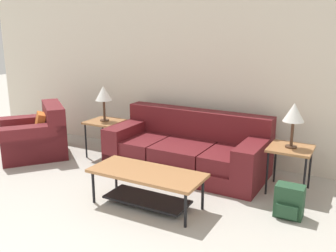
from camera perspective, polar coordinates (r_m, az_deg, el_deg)
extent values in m
cube|color=silver|center=(5.64, 6.05, 7.89)|extent=(8.82, 0.06, 2.60)
cube|color=maroon|center=(5.29, 2.72, -5.78)|extent=(2.22, 1.03, 0.22)
cube|color=maroon|center=(5.56, -4.12, -2.50)|extent=(0.73, 0.90, 0.20)
cube|color=maroon|center=(5.21, 2.64, -3.68)|extent=(0.73, 0.90, 0.20)
cube|color=maroon|center=(4.94, 10.29, -4.95)|extent=(0.73, 0.90, 0.20)
cube|color=maroon|center=(5.45, 4.50, 0.42)|extent=(2.21, 0.30, 0.40)
cube|color=maroon|center=(5.71, -5.91, -2.40)|extent=(0.30, 0.99, 0.58)
cube|color=maroon|center=(4.90, 12.86, -5.61)|extent=(0.30, 0.99, 0.58)
cube|color=maroon|center=(6.30, -19.81, -2.43)|extent=(1.34, 1.33, 0.40)
cube|color=maroon|center=(6.22, -17.05, 1.41)|extent=(0.92, 0.81, 0.40)
cube|color=maroon|center=(6.62, -20.06, -0.93)|extent=(0.79, 0.89, 0.56)
cube|color=maroon|center=(5.94, -19.66, -2.63)|extent=(0.79, 0.89, 0.56)
cube|color=orange|center=(6.23, -18.98, 0.32)|extent=(0.38, 0.36, 0.36)
cube|color=#A87042|center=(4.20, -3.27, -7.16)|extent=(1.30, 0.56, 0.04)
cylinder|color=black|center=(4.44, -11.31, -9.11)|extent=(0.03, 0.03, 0.38)
cylinder|color=black|center=(3.85, 2.68, -12.67)|extent=(0.03, 0.03, 0.38)
cylinder|color=black|center=(4.75, -7.94, -7.31)|extent=(0.03, 0.03, 0.38)
cylinder|color=black|center=(4.21, 5.31, -10.22)|extent=(0.03, 0.03, 0.38)
cube|color=black|center=(4.33, -3.21, -11.09)|extent=(0.97, 0.39, 0.02)
cube|color=#A87042|center=(5.87, -9.62, 0.65)|extent=(0.51, 0.51, 0.03)
cylinder|color=black|center=(5.92, -12.41, -2.23)|extent=(0.03, 0.03, 0.54)
cylinder|color=black|center=(5.66, -9.10, -2.86)|extent=(0.03, 0.03, 0.54)
cylinder|color=black|center=(6.24, -9.87, -1.25)|extent=(0.03, 0.03, 0.54)
cylinder|color=black|center=(5.99, -6.64, -1.80)|extent=(0.03, 0.03, 0.54)
cube|color=#A87042|center=(4.75, 18.20, -3.28)|extent=(0.51, 0.51, 0.03)
cylinder|color=black|center=(4.68, 14.85, -6.98)|extent=(0.03, 0.03, 0.54)
cylinder|color=black|center=(4.62, 20.06, -7.73)|extent=(0.03, 0.03, 0.54)
cylinder|color=black|center=(5.07, 16.01, -5.36)|extent=(0.03, 0.03, 0.54)
cylinder|color=black|center=(5.01, 20.82, -6.02)|extent=(0.03, 0.03, 0.54)
cylinder|color=#472D1E|center=(5.87, -9.63, 0.88)|extent=(0.14, 0.14, 0.02)
cylinder|color=#472D1E|center=(5.83, -9.70, 2.41)|extent=(0.04, 0.04, 0.30)
cone|color=white|center=(5.78, -9.81, 4.94)|extent=(0.25, 0.25, 0.22)
cylinder|color=#472D1E|center=(4.74, 18.23, -3.00)|extent=(0.14, 0.14, 0.02)
cylinder|color=#472D1E|center=(4.70, 18.38, -1.13)|extent=(0.04, 0.04, 0.30)
cone|color=white|center=(4.64, 18.64, 1.98)|extent=(0.25, 0.25, 0.22)
cube|color=#23472D|center=(4.26, 18.00, -10.81)|extent=(0.30, 0.19, 0.36)
cube|color=#23472D|center=(4.19, 17.62, -12.30)|extent=(0.22, 0.05, 0.14)
cylinder|color=#23472D|center=(4.37, 17.25, -9.84)|extent=(0.02, 0.02, 0.27)
cylinder|color=#23472D|center=(4.34, 19.37, -10.16)|extent=(0.02, 0.02, 0.27)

